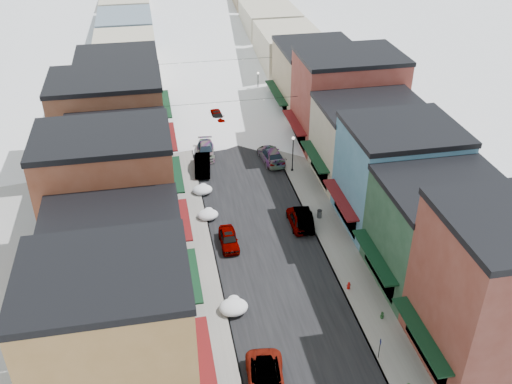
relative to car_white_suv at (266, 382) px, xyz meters
name	(u,v)px	position (x,y,z in m)	size (l,w,h in m)	color
road	(212,89)	(3.50, 57.00, -0.79)	(10.00, 160.00, 0.01)	black
sidewalk_left	(169,92)	(-3.10, 57.00, -0.72)	(3.20, 160.00, 0.15)	gray
sidewalk_right	(254,86)	(10.10, 57.00, -0.72)	(3.20, 160.00, 0.15)	gray
curb_left	(179,91)	(-1.55, 57.00, -0.72)	(0.10, 160.00, 0.15)	slate
curb_right	(244,87)	(8.55, 57.00, -0.72)	(0.10, 160.00, 0.15)	slate
bldg_l_yellow	(114,340)	(-9.69, 1.00, 4.96)	(11.30, 8.70, 11.50)	#B68043
bldg_l_cream	(118,268)	(-9.69, 9.50, 3.96)	(11.30, 8.20, 9.50)	beige
bldg_l_brick_near	(111,198)	(-10.19, 17.50, 5.46)	(12.30, 8.20, 12.50)	brown
bldg_l_grayblue	(120,168)	(-9.69, 26.00, 3.71)	(11.30, 9.20, 9.00)	slate
bldg_l_brick_far	(110,123)	(-10.69, 35.00, 4.71)	(13.30, 9.20, 11.00)	brown
bldg_l_tan	(121,94)	(-9.69, 45.00, 4.21)	(11.30, 11.20, 10.00)	tan
bldg_r_brick_near	(510,290)	(17.19, 0.00, 5.46)	(12.30, 9.20, 12.50)	brown
bldg_r_green	(440,234)	(16.69, 9.00, 3.96)	(11.30, 9.20, 9.50)	#20432C
bldg_r_blue	(397,176)	(16.69, 18.00, 4.46)	(11.30, 9.20, 10.50)	teal
bldg_r_cream	(368,141)	(17.19, 27.00, 3.71)	(12.30, 9.20, 9.00)	#B3AB90
bldg_r_brick_far	(347,99)	(17.69, 36.00, 4.96)	(13.30, 9.20, 11.50)	maroon
bldg_r_tan	(316,79)	(16.69, 46.00, 3.96)	(11.30, 11.20, 9.50)	tan
distant_blocks	(195,24)	(3.50, 80.00, 3.20)	(34.00, 55.00, 8.00)	gray
overhead_cables	(222,79)	(3.50, 44.50, 5.40)	(16.40, 15.04, 0.04)	black
car_white_suv	(266,382)	(0.00, 0.00, 0.00)	(2.64, 5.72, 1.59)	white
car_silver_sedan	(229,239)	(0.00, 17.09, -0.09)	(1.66, 4.12, 1.41)	gray
car_dark_hatch	(203,165)	(-0.80, 31.84, 0.02)	(1.73, 4.96, 1.63)	black
car_silver_wagon	(206,150)	(0.00, 35.52, -0.07)	(2.03, 5.00, 1.45)	gray
car_green_sedan	(304,219)	(7.80, 18.93, -0.04)	(1.61, 4.60, 1.52)	black
car_gray_suv	(299,219)	(7.32, 18.99, -0.01)	(1.85, 4.59, 1.56)	#A0A3A9
car_black_sedan	(271,155)	(7.51, 32.62, 0.03)	(2.31, 5.68, 1.65)	black
car_lane_silver	(217,117)	(2.61, 44.96, 0.01)	(1.89, 4.71, 1.60)	#ACAEB5
car_lane_white	(216,60)	(5.61, 68.22, 0.05)	(2.79, 6.05, 1.68)	white
fire_hydrant	(349,286)	(9.06, 8.87, -0.33)	(0.40, 0.30, 0.68)	#AF0F09
parking_sign	(380,347)	(8.70, 1.11, 0.49)	(0.06, 0.26, 1.94)	black
trash_can	(319,214)	(9.68, 19.74, -0.22)	(0.50, 0.50, 0.84)	#515456
streetlamp_near	(293,149)	(9.36, 29.71, 2.08)	(0.36, 0.36, 4.32)	black
streetlamp_far	(258,82)	(9.68, 51.68, 1.95)	(0.34, 0.34, 4.11)	black
planter_far	(382,315)	(10.52, 4.96, -0.35)	(0.33, 0.33, 0.59)	#29592B
snow_pile_near	(234,306)	(-0.98, 8.20, -0.32)	(2.37, 2.66, 1.00)	white
snow_pile_mid	(208,214)	(-1.38, 22.03, -0.37)	(2.09, 2.49, 0.89)	white
snow_pile_far	(202,189)	(-1.38, 26.96, -0.36)	(2.14, 2.52, 0.91)	white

